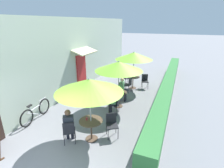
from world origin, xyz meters
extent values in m
cube|color=#B2C1AD|center=(-2.55, 7.06, 2.10)|extent=(0.24, 14.11, 4.20)
cube|color=maroon|center=(-2.39, 6.35, 1.05)|extent=(0.08, 0.96, 2.10)
cube|color=beige|center=(-2.08, 6.35, 2.35)|extent=(0.78, 1.80, 0.30)
cube|color=gray|center=(2.75, 6.96, 0.23)|extent=(0.44, 13.11, 0.45)
cube|color=#387A3D|center=(2.75, 6.96, 0.73)|extent=(0.60, 12.46, 0.56)
cylinder|color=brown|center=(0.61, 2.00, 0.01)|extent=(0.44, 0.44, 0.02)
cylinder|color=brown|center=(0.61, 2.00, 0.38)|extent=(0.06, 0.06, 0.74)
cylinder|color=brown|center=(0.61, 2.00, 0.75)|extent=(0.82, 0.82, 0.02)
cylinder|color=#B7B7BC|center=(0.61, 2.00, 1.11)|extent=(0.04, 0.04, 2.22)
cone|color=#8CD138|center=(0.61, 2.00, 2.05)|extent=(2.23, 2.23, 0.43)
sphere|color=#B7B7BC|center=(0.61, 2.00, 2.28)|extent=(0.07, 0.07, 0.07)
cube|color=#232328|center=(-0.01, 1.59, 0.45)|extent=(0.55, 0.55, 0.04)
cube|color=#232328|center=(0.09, 1.43, 0.66)|extent=(0.33, 0.23, 0.42)
cylinder|color=#232328|center=(0.04, 1.84, 0.23)|extent=(0.02, 0.02, 0.45)
cylinder|color=#232328|center=(-0.26, 1.64, 0.23)|extent=(0.02, 0.02, 0.45)
cylinder|color=#232328|center=(0.24, 1.53, 0.23)|extent=(0.02, 0.02, 0.45)
cylinder|color=#232328|center=(-0.07, 1.34, 0.23)|extent=(0.02, 0.02, 0.45)
cylinder|color=#23232D|center=(-0.05, 1.78, 0.24)|extent=(0.11, 0.11, 0.47)
cylinder|color=#23232D|center=(-0.18, 1.69, 0.24)|extent=(0.11, 0.11, 0.47)
cube|color=#23232D|center=(-0.06, 1.66, 0.53)|extent=(0.45, 0.47, 0.12)
cube|color=#282D38|center=(0.00, 1.57, 0.78)|extent=(0.40, 0.37, 0.50)
sphere|color=brown|center=(-0.01, 1.59, 1.15)|extent=(0.20, 0.20, 0.20)
cube|color=#232328|center=(1.24, 2.41, 0.45)|extent=(0.55, 0.55, 0.04)
cube|color=#232328|center=(1.14, 2.56, 0.66)|extent=(0.33, 0.23, 0.42)
cylinder|color=#232328|center=(1.19, 2.16, 0.23)|extent=(0.02, 0.02, 0.45)
cylinder|color=#232328|center=(1.49, 2.36, 0.23)|extent=(0.02, 0.02, 0.45)
cylinder|color=#232328|center=(0.99, 2.46, 0.23)|extent=(0.02, 0.02, 0.45)
cylinder|color=#232328|center=(1.29, 2.66, 0.23)|extent=(0.02, 0.02, 0.45)
cylinder|color=#B73D3D|center=(0.46, 1.98, 0.80)|extent=(0.07, 0.07, 0.09)
cylinder|color=brown|center=(0.62, 4.77, 0.01)|extent=(0.44, 0.44, 0.02)
cylinder|color=brown|center=(0.62, 4.77, 0.38)|extent=(0.06, 0.06, 0.74)
cylinder|color=brown|center=(0.62, 4.77, 0.75)|extent=(0.82, 0.82, 0.02)
cylinder|color=#B7B7BC|center=(0.62, 4.77, 1.11)|extent=(0.04, 0.04, 2.22)
cone|color=#8CD138|center=(0.62, 4.77, 2.05)|extent=(2.23, 2.23, 0.43)
sphere|color=#B7B7BC|center=(0.62, 4.77, 2.28)|extent=(0.07, 0.07, 0.07)
cube|color=#232328|center=(0.69, 4.02, 0.45)|extent=(0.43, 0.43, 0.04)
cube|color=#232328|center=(0.87, 4.04, 0.66)|extent=(0.06, 0.38, 0.42)
cylinder|color=#232328|center=(0.49, 4.18, 0.23)|extent=(0.02, 0.02, 0.45)
cylinder|color=#232328|center=(0.53, 3.83, 0.23)|extent=(0.02, 0.02, 0.45)
cylinder|color=#232328|center=(0.85, 4.22, 0.23)|extent=(0.02, 0.02, 0.45)
cylinder|color=#232328|center=(0.88, 3.86, 0.23)|extent=(0.02, 0.02, 0.45)
cylinder|color=#23232D|center=(0.50, 4.08, 0.24)|extent=(0.11, 0.11, 0.47)
cylinder|color=#23232D|center=(0.52, 3.92, 0.24)|extent=(0.11, 0.11, 0.47)
cube|color=#23232D|center=(0.60, 4.01, 0.53)|extent=(0.39, 0.33, 0.12)
cube|color=#4C8456|center=(0.71, 4.02, 0.78)|extent=(0.25, 0.36, 0.50)
sphere|color=brown|center=(0.69, 4.02, 1.15)|extent=(0.20, 0.20, 0.20)
cube|color=#232328|center=(0.55, 5.52, 0.45)|extent=(0.43, 0.43, 0.04)
cube|color=#232328|center=(0.37, 5.50, 0.66)|extent=(0.06, 0.38, 0.42)
cylinder|color=#232328|center=(0.75, 5.35, 0.23)|extent=(0.02, 0.02, 0.45)
cylinder|color=#232328|center=(0.72, 5.71, 0.23)|extent=(0.02, 0.02, 0.45)
cylinder|color=#232328|center=(0.39, 5.32, 0.23)|extent=(0.02, 0.02, 0.45)
cylinder|color=#232328|center=(0.36, 5.68, 0.23)|extent=(0.02, 0.02, 0.45)
cylinder|color=#23232D|center=(0.74, 5.45, 0.24)|extent=(0.11, 0.11, 0.47)
cylinder|color=#23232D|center=(0.73, 5.61, 0.24)|extent=(0.11, 0.11, 0.47)
cube|color=#23232D|center=(0.64, 5.52, 0.53)|extent=(0.39, 0.33, 0.12)
cube|color=#4C8456|center=(0.53, 5.51, 0.78)|extent=(0.25, 0.36, 0.50)
sphere|color=beige|center=(0.55, 5.52, 1.15)|extent=(0.20, 0.20, 0.20)
cylinder|color=brown|center=(0.60, 7.47, 0.01)|extent=(0.44, 0.44, 0.02)
cylinder|color=brown|center=(0.60, 7.47, 0.38)|extent=(0.06, 0.06, 0.74)
cylinder|color=brown|center=(0.60, 7.47, 0.75)|extent=(0.82, 0.82, 0.02)
cylinder|color=#B7B7BC|center=(0.60, 7.47, 1.11)|extent=(0.04, 0.04, 2.22)
cone|color=#8CD138|center=(0.60, 7.47, 2.05)|extent=(2.23, 2.23, 0.43)
sphere|color=#B7B7BC|center=(0.60, 7.47, 2.28)|extent=(0.07, 0.07, 0.07)
cube|color=#232328|center=(0.47, 6.73, 0.45)|extent=(0.47, 0.47, 0.04)
cube|color=#232328|center=(0.65, 6.70, 0.66)|extent=(0.10, 0.38, 0.42)
cylinder|color=#232328|center=(0.32, 6.94, 0.23)|extent=(0.02, 0.02, 0.45)
cylinder|color=#232328|center=(0.26, 6.59, 0.23)|extent=(0.02, 0.02, 0.45)
cylinder|color=#232328|center=(0.68, 6.88, 0.23)|extent=(0.02, 0.02, 0.45)
cylinder|color=#232328|center=(0.61, 6.52, 0.23)|extent=(0.02, 0.02, 0.45)
cube|color=#232328|center=(1.31, 7.72, 0.45)|extent=(0.51, 0.51, 0.04)
cube|color=#232328|center=(1.25, 7.90, 0.66)|extent=(0.37, 0.15, 0.42)
cylinder|color=#232328|center=(1.20, 7.49, 0.23)|extent=(0.02, 0.02, 0.45)
cylinder|color=#232328|center=(1.54, 7.61, 0.23)|extent=(0.02, 0.02, 0.45)
cylinder|color=#232328|center=(1.08, 7.83, 0.23)|extent=(0.02, 0.02, 0.45)
cylinder|color=#232328|center=(1.42, 7.95, 0.23)|extent=(0.02, 0.02, 0.45)
cube|color=#232328|center=(0.03, 7.96, 0.45)|extent=(0.56, 0.56, 0.04)
cube|color=#232328|center=(-0.09, 7.82, 0.66)|extent=(0.31, 0.27, 0.42)
cylinder|color=#232328|center=(0.29, 7.98, 0.23)|extent=(0.02, 0.02, 0.45)
cylinder|color=#232328|center=(0.01, 8.21, 0.23)|extent=(0.02, 0.02, 0.45)
cylinder|color=#232328|center=(0.05, 7.71, 0.23)|extent=(0.02, 0.02, 0.45)
cylinder|color=#232328|center=(-0.22, 7.94, 0.23)|extent=(0.02, 0.02, 0.45)
cylinder|color=#B73D3D|center=(0.67, 7.42, 0.80)|extent=(0.07, 0.07, 0.09)
torus|color=black|center=(-2.25, 2.84, 0.36)|extent=(0.13, 0.72, 0.72)
torus|color=black|center=(-2.15, 1.75, 0.36)|extent=(0.13, 0.72, 0.72)
cylinder|color=silver|center=(-2.20, 2.30, 0.56)|extent=(0.12, 0.85, 0.04)
cylinder|color=silver|center=(-2.18, 2.11, 0.38)|extent=(0.10, 0.62, 0.41)
cylinder|color=silver|center=(-2.17, 2.00, 0.67)|extent=(0.04, 0.04, 0.25)
cube|color=black|center=(-2.17, 2.00, 0.79)|extent=(0.12, 0.23, 0.05)
cylinder|color=silver|center=(-2.25, 2.80, 0.74)|extent=(0.07, 0.46, 0.03)
camera|label=1|loc=(3.25, -2.59, 3.99)|focal=28.00mm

